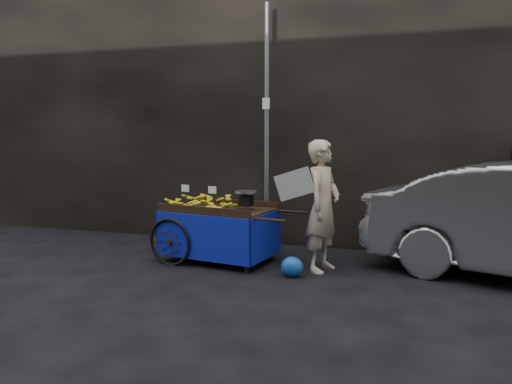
% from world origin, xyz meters
% --- Properties ---
extents(ground, '(80.00, 80.00, 0.00)m').
position_xyz_m(ground, '(0.00, 0.00, 0.00)').
color(ground, black).
rests_on(ground, ground).
extents(building_wall, '(13.50, 2.00, 5.00)m').
position_xyz_m(building_wall, '(0.39, 2.60, 2.50)').
color(building_wall, black).
rests_on(building_wall, ground).
extents(street_pole, '(0.12, 0.10, 4.00)m').
position_xyz_m(street_pole, '(0.30, 1.30, 2.01)').
color(street_pole, slate).
rests_on(street_pole, ground).
extents(banana_cart, '(2.27, 1.30, 1.17)m').
position_xyz_m(banana_cart, '(-0.18, 0.25, 0.72)').
color(banana_cart, black).
rests_on(banana_cart, ground).
extents(vendor, '(0.95, 0.76, 1.84)m').
position_xyz_m(vendor, '(1.45, 0.18, 0.92)').
color(vendor, '#C2AA90').
rests_on(vendor, ground).
extents(plastic_bag, '(0.30, 0.24, 0.27)m').
position_xyz_m(plastic_bag, '(1.12, -0.25, 0.14)').
color(plastic_bag, '#1754B3').
rests_on(plastic_bag, ground).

